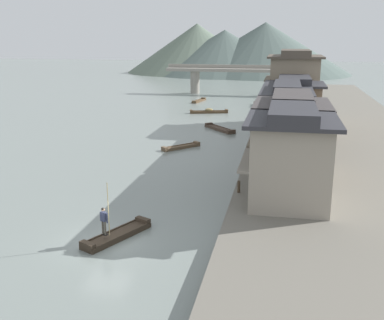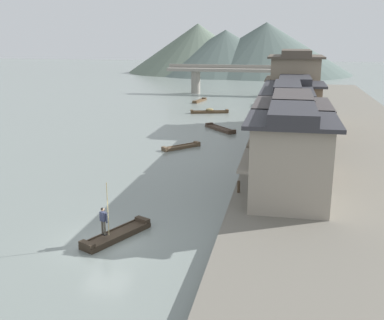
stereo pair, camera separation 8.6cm
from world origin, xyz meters
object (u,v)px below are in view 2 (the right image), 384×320
at_px(boat_midriver_drifting, 220,129).
at_px(mooring_post_dock_far, 257,133).
at_px(house_waterfront_far, 294,86).
at_px(mooring_post_dock_mid, 248,159).
at_px(boat_moored_second, 210,111).
at_px(stone_bridge, 238,75).
at_px(boat_moored_nearest, 181,147).
at_px(house_waterfront_second, 290,134).
at_px(boatman_person, 103,218).
at_px(mooring_post_dock_near, 239,187).
at_px(house_waterfront_narrow, 293,106).
at_px(house_waterfront_tall, 286,116).
at_px(boat_moored_far, 257,105).
at_px(boat_moored_third, 200,101).
at_px(house_waterfront_nearest, 290,156).
at_px(boat_foreground_poled, 117,235).

distance_m(boat_midriver_drifting, mooring_post_dock_far, 7.72).
bearing_deg(house_waterfront_far, mooring_post_dock_mid, -99.67).
xyz_separation_m(boat_moored_second, stone_bridge, (1.67, 23.94, 3.54)).
distance_m(boat_moored_nearest, house_waterfront_second, 14.29).
bearing_deg(boatman_person, boat_moored_second, 92.14).
height_order(house_waterfront_second, mooring_post_dock_near, house_waterfront_second).
bearing_deg(house_waterfront_far, house_waterfront_second, -91.06).
distance_m(boat_moored_second, house_waterfront_narrow, 19.96).
height_order(boat_midriver_drifting, house_waterfront_second, house_waterfront_second).
height_order(house_waterfront_tall, stone_bridge, house_waterfront_tall).
bearing_deg(boat_moored_far, boat_moored_second, -129.41).
height_order(boat_moored_third, stone_bridge, stone_bridge).
bearing_deg(mooring_post_dock_mid, boatman_person, -113.14).
relative_size(boat_moored_nearest, boat_moored_far, 0.69).
relative_size(house_waterfront_nearest, house_waterfront_second, 0.89).
bearing_deg(mooring_post_dock_mid, boat_moored_nearest, 135.04).
distance_m(boat_moored_nearest, house_waterfront_far, 19.17).
distance_m(house_waterfront_tall, mooring_post_dock_near, 14.63).
relative_size(boatman_person, stone_bridge, 0.11).
xyz_separation_m(boat_moored_nearest, house_waterfront_far, (11.12, 14.84, 4.86)).
bearing_deg(mooring_post_dock_far, boat_moored_nearest, -150.55).
bearing_deg(house_waterfront_second, boat_moored_far, 97.19).
xyz_separation_m(boat_midriver_drifting, stone_bridge, (-1.71, 36.35, 3.63)).
bearing_deg(boat_moored_nearest, house_waterfront_second, -39.47).
relative_size(boat_foreground_poled, boat_moored_far, 0.83).
xyz_separation_m(boat_moored_nearest, mooring_post_dock_far, (7.34, 4.15, 0.94)).
bearing_deg(house_waterfront_tall, house_waterfront_nearest, -88.61).
relative_size(boatman_person, mooring_post_dock_mid, 3.26).
height_order(boat_foreground_poled, boatman_person, boatman_person).
bearing_deg(house_waterfront_nearest, boat_midriver_drifting, 107.50).
relative_size(boat_moored_far, stone_bridge, 0.19).
xyz_separation_m(house_waterfront_nearest, house_waterfront_far, (0.48, 30.43, 1.29)).
bearing_deg(boat_moored_nearest, mooring_post_dock_mid, -44.96).
height_order(boat_moored_second, mooring_post_dock_mid, mooring_post_dock_mid).
distance_m(house_waterfront_tall, stone_bridge, 47.85).
bearing_deg(boat_foreground_poled, house_waterfront_nearest, 33.04).
height_order(house_waterfront_second, mooring_post_dock_far, house_waterfront_second).
relative_size(house_waterfront_second, house_waterfront_tall, 0.96).
xyz_separation_m(boat_midriver_drifting, house_waterfront_far, (8.59, 4.72, 4.85)).
distance_m(house_waterfront_tall, house_waterfront_far, 15.36).
height_order(boat_moored_third, mooring_post_dock_far, mooring_post_dock_far).
bearing_deg(boat_moored_nearest, house_waterfront_narrow, 31.86).
bearing_deg(mooring_post_dock_near, house_waterfront_tall, 78.27).
height_order(boat_moored_third, house_waterfront_second, house_waterfront_second).
bearing_deg(stone_bridge, boat_moored_nearest, -91.01).
xyz_separation_m(boat_moored_second, mooring_post_dock_mid, (8.19, -29.85, 0.93)).
bearing_deg(boat_moored_third, house_waterfront_second, -70.55).
bearing_deg(house_waterfront_narrow, boat_moored_far, 102.67).
height_order(boat_midriver_drifting, mooring_post_dock_far, mooring_post_dock_far).
height_order(boat_moored_far, house_waterfront_second, house_waterfront_second).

